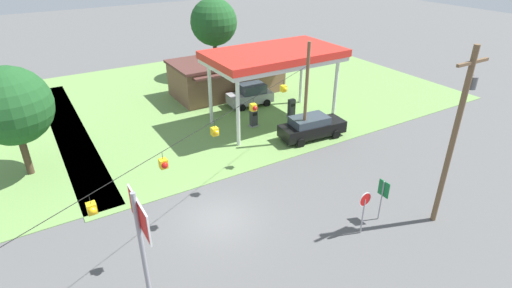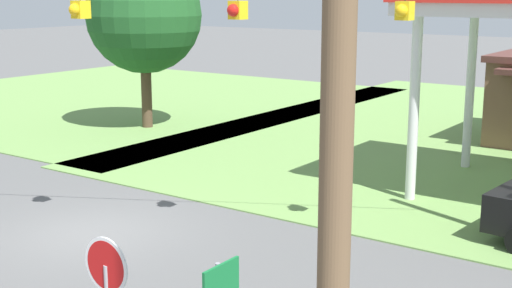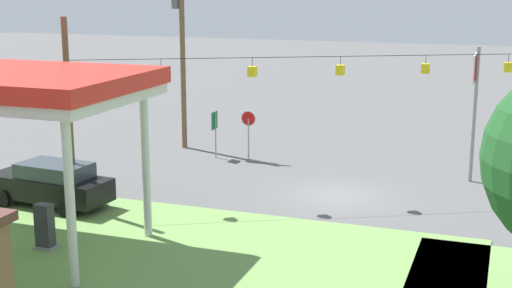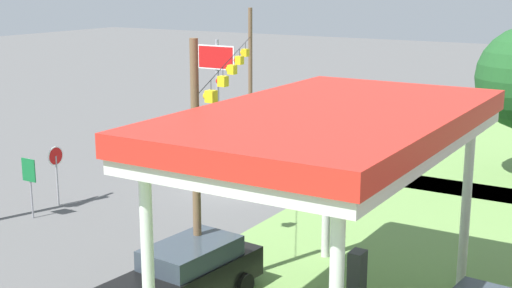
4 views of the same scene
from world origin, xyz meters
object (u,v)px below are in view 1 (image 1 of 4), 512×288
at_px(car_at_pumps_rear, 251,95).
at_px(fuel_pump_near, 254,118).
at_px(route_sign, 383,193).
at_px(tree_west_verge, 11,106).
at_px(fuel_pump_far, 291,109).
at_px(stop_sign_roadside, 365,204).
at_px(tree_behind_station, 214,22).
at_px(car_at_pumps_front, 312,127).
at_px(gas_station_store, 227,76).
at_px(stop_sign_overhead, 141,232).
at_px(utility_pole_main, 456,131).
at_px(gas_station_canopy, 274,57).

bearing_deg(car_at_pumps_rear, fuel_pump_near, 67.13).
xyz_separation_m(fuel_pump_near, route_sign, (-0.34, -13.80, 0.96)).
bearing_deg(tree_west_verge, fuel_pump_near, -4.69).
distance_m(fuel_pump_far, stop_sign_roadside, 15.32).
bearing_deg(tree_behind_station, fuel_pump_near, -103.99).
distance_m(car_at_pumps_rear, route_sign, 18.08).
bearing_deg(fuel_pump_far, car_at_pumps_front, -105.08).
xyz_separation_m(gas_station_store, route_sign, (-2.24, -21.93, -0.02)).
distance_m(fuel_pump_near, car_at_pumps_rear, 4.63).
bearing_deg(car_at_pumps_front, stop_sign_roadside, -109.93).
bearing_deg(tree_west_verge, stop_sign_roadside, -47.66).
bearing_deg(car_at_pumps_rear, tree_west_verge, 13.50).
bearing_deg(car_at_pumps_rear, stop_sign_overhead, 54.57).
distance_m(stop_sign_overhead, utility_pole_main, 15.19).
relative_size(fuel_pump_near, stop_sign_roadside, 0.63).
relative_size(gas_station_canopy, fuel_pump_far, 6.63).
distance_m(car_at_pumps_front, tree_behind_station, 18.50).
height_order(fuel_pump_far, car_at_pumps_front, car_at_pumps_front).
relative_size(car_at_pumps_front, utility_pole_main, 0.55).
bearing_deg(gas_station_store, tree_behind_station, 74.89).
height_order(utility_pole_main, tree_west_verge, utility_pole_main).
distance_m(car_at_pumps_rear, stop_sign_roadside, 18.73).
bearing_deg(fuel_pump_near, tree_west_verge, 175.31).
bearing_deg(fuel_pump_far, gas_station_canopy, 179.95).
distance_m(fuel_pump_near, fuel_pump_far, 3.76).
height_order(fuel_pump_far, route_sign, route_sign).
height_order(gas_station_canopy, stop_sign_roadside, gas_station_canopy).
height_order(stop_sign_roadside, tree_behind_station, tree_behind_station).
xyz_separation_m(stop_sign_roadside, utility_pole_main, (4.22, -1.26, 3.52)).
height_order(fuel_pump_near, car_at_pumps_front, car_at_pumps_front).
bearing_deg(tree_west_verge, tree_behind_station, 32.44).
distance_m(gas_station_canopy, stop_sign_roadside, 15.13).
xyz_separation_m(gas_station_store, tree_behind_station, (1.52, 5.63, 4.02)).
distance_m(car_at_pumps_rear, utility_pole_main, 19.97).
bearing_deg(stop_sign_overhead, tree_west_verge, 102.36).
bearing_deg(gas_station_store, utility_pole_main, -89.31).
height_order(fuel_pump_near, stop_sign_roadside, stop_sign_roadside).
distance_m(gas_station_store, car_at_pumps_rear, 4.11).
height_order(gas_station_store, tree_west_verge, tree_west_verge).
bearing_deg(utility_pole_main, gas_station_canopy, 91.15).
height_order(fuel_pump_far, utility_pole_main, utility_pole_main).
relative_size(stop_sign_roadside, tree_west_verge, 0.35).
bearing_deg(stop_sign_roadside, gas_station_store, -100.03).
xyz_separation_m(gas_station_store, fuel_pump_near, (-1.91, -8.13, -0.98)).
bearing_deg(gas_station_store, stop_sign_roadside, -100.03).
relative_size(fuel_pump_far, tree_west_verge, 0.22).
relative_size(fuel_pump_near, fuel_pump_far, 1.00).
bearing_deg(stop_sign_overhead, utility_pole_main, -6.84).
xyz_separation_m(car_at_pumps_front, stop_sign_overhead, (-15.52, -9.51, 3.42)).
bearing_deg(stop_sign_roadside, car_at_pumps_rear, -102.93).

